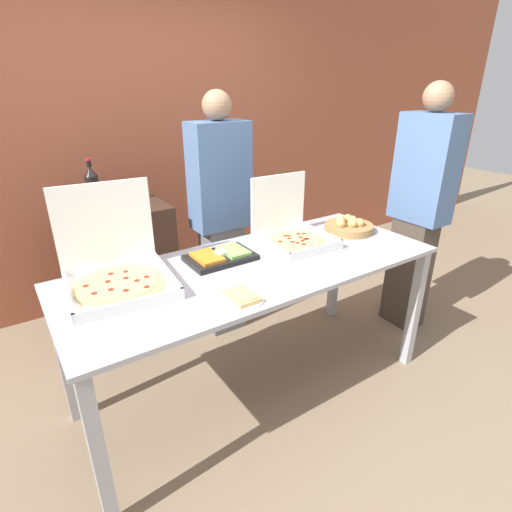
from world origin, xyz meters
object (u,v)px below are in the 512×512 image
(pizza_box_near_left, at_px, (116,269))
(soda_bottle, at_px, (93,188))
(veggie_tray, at_px, (221,256))
(person_guest_plaid, at_px, (221,216))
(paper_plate_front_right, at_px, (242,297))
(person_guest_cap, at_px, (419,209))
(bread_basket, at_px, (349,226))
(pizza_box_near_right, at_px, (292,232))
(soda_can_colored, at_px, (66,203))
(soda_can_silver, at_px, (134,190))

(pizza_box_near_left, height_order, soda_bottle, soda_bottle)
(veggie_tray, height_order, person_guest_plaid, person_guest_plaid)
(paper_plate_front_right, bearing_deg, person_guest_plaid, 65.73)
(person_guest_cap, bearing_deg, pizza_box_near_left, 84.70)
(paper_plate_front_right, distance_m, bread_basket, 1.16)
(pizza_box_near_right, distance_m, person_guest_cap, 1.06)
(person_guest_plaid, bearing_deg, soda_can_colored, -20.07)
(pizza_box_near_right, distance_m, paper_plate_front_right, 0.78)
(person_guest_cap, bearing_deg, veggie_tray, 83.54)
(person_guest_plaid, bearing_deg, paper_plate_front_right, 65.73)
(pizza_box_near_right, relative_size, paper_plate_front_right, 2.04)
(soda_can_silver, bearing_deg, veggie_tray, -81.16)
(soda_bottle, height_order, person_guest_plaid, person_guest_plaid)
(bread_basket, xyz_separation_m, person_guest_cap, (0.60, -0.11, 0.05))
(pizza_box_near_right, relative_size, person_guest_plaid, 0.25)
(soda_bottle, xyz_separation_m, person_guest_plaid, (0.77, -0.28, -0.25))
(pizza_box_near_right, distance_m, pizza_box_near_left, 1.08)
(person_guest_plaid, bearing_deg, bread_basket, 135.36)
(pizza_box_near_left, height_order, veggie_tray, pizza_box_near_left)
(paper_plate_front_right, bearing_deg, soda_can_colored, 109.52)
(paper_plate_front_right, relative_size, soda_can_colored, 1.72)
(soda_bottle, bearing_deg, pizza_box_near_right, -41.77)
(soda_bottle, relative_size, person_guest_plaid, 0.19)
(paper_plate_front_right, height_order, person_guest_plaid, person_guest_plaid)
(veggie_tray, xyz_separation_m, person_guest_plaid, (0.32, 0.56, 0.03))
(soda_bottle, relative_size, person_guest_cap, 0.19)
(veggie_tray, bearing_deg, paper_plate_front_right, -107.07)
(bread_basket, relative_size, soda_bottle, 0.96)
(soda_can_colored, height_order, person_guest_plaid, person_guest_plaid)
(paper_plate_front_right, height_order, soda_can_silver, soda_can_silver)
(pizza_box_near_left, height_order, bread_basket, pizza_box_near_left)
(pizza_box_near_right, height_order, veggie_tray, pizza_box_near_right)
(paper_plate_front_right, distance_m, person_guest_plaid, 1.11)
(veggie_tray, xyz_separation_m, soda_bottle, (-0.45, 0.84, 0.28))
(bread_basket, distance_m, person_guest_plaid, 0.89)
(soda_bottle, height_order, soda_can_colored, soda_bottle)
(person_guest_plaid, bearing_deg, veggie_tray, 60.48)
(soda_can_colored, bearing_deg, soda_can_silver, 9.27)
(pizza_box_near_left, bearing_deg, soda_can_colored, 98.22)
(bread_basket, relative_size, soda_can_silver, 2.60)
(soda_bottle, bearing_deg, person_guest_cap, -26.82)
(soda_bottle, xyz_separation_m, soda_can_silver, (0.30, 0.14, -0.08))
(veggie_tray, xyz_separation_m, person_guest_cap, (1.56, -0.18, 0.06))
(person_guest_plaid, relative_size, person_guest_cap, 0.97)
(pizza_box_near_left, bearing_deg, bread_basket, 1.91)
(paper_plate_front_right, relative_size, bread_basket, 0.66)
(veggie_tray, bearing_deg, pizza_box_near_left, 177.86)
(bread_basket, distance_m, person_guest_cap, 0.61)
(pizza_box_near_right, bearing_deg, soda_can_colored, 142.92)
(pizza_box_near_left, bearing_deg, person_guest_cap, -0.07)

